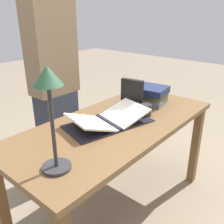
# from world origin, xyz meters

# --- Properties ---
(ground_plane) EXTENTS (12.00, 12.00, 0.00)m
(ground_plane) POSITION_xyz_m (0.00, 0.00, 0.00)
(ground_plane) COLOR gray
(reading_desk) EXTENTS (1.51, 0.68, 0.73)m
(reading_desk) POSITION_xyz_m (0.00, 0.00, 0.64)
(reading_desk) COLOR brown
(reading_desk) RESTS_ON ground_plane
(open_book) EXTENTS (0.60, 0.41, 0.09)m
(open_book) POSITION_xyz_m (0.06, -0.02, 0.76)
(open_book) COLOR black
(open_book) RESTS_ON reading_desk
(book_stack_tall) EXTENTS (0.26, 0.32, 0.13)m
(book_stack_tall) POSITION_xyz_m (-0.45, -0.05, 0.80)
(book_stack_tall) COLOR slate
(book_stack_tall) RESTS_ON reading_desk
(book_standing_upright) EXTENTS (0.06, 0.17, 0.23)m
(book_standing_upright) POSITION_xyz_m (-0.24, -0.05, 0.85)
(book_standing_upright) COLOR black
(book_standing_upright) RESTS_ON reading_desk
(reading_lamp) EXTENTS (0.14, 0.14, 0.49)m
(reading_lamp) POSITION_xyz_m (0.58, 0.12, 1.08)
(reading_lamp) COLOR #2D2D33
(reading_lamp) RESTS_ON reading_desk
(coffee_mug) EXTENTS (0.10, 0.08, 0.08)m
(coffee_mug) POSITION_xyz_m (-0.22, 0.09, 0.78)
(coffee_mug) COLOR #28282D
(coffee_mug) RESTS_ON reading_desk
(pencil) EXTENTS (0.08, 0.15, 0.01)m
(pencil) POSITION_xyz_m (0.08, -0.20, 0.74)
(pencil) COLOR gold
(pencil) RESTS_ON reading_desk
(person_reader) EXTENTS (0.36, 0.22, 1.68)m
(person_reader) POSITION_xyz_m (-0.00, -0.64, 0.83)
(person_reader) COLOR #2D3342
(person_reader) RESTS_ON ground_plane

